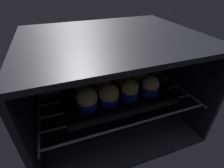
{
  "coord_description": "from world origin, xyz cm",
  "views": [
    {
      "loc": [
        -18.4,
        -28.73,
        52.0
      ],
      "look_at": [
        0.0,
        21.57,
        17.01
      ],
      "focal_mm": 26.99,
      "sensor_mm": 36.0,
      "label": 1
    }
  ],
  "objects": [
    {
      "name": "baking_tray",
      "position": [
        0.0,
        21.57,
        14.68
      ],
      "size": [
        38.1,
        30.46,
        2.2
      ],
      "color": "black",
      "rests_on": "oven_rack"
    },
    {
      "name": "muffin_row1_col0",
      "position": [
        -11.26,
        21.75,
        18.26
      ],
      "size": [
        6.29,
        6.29,
        7.21
      ],
      "color": "#1928B7",
      "rests_on": "baking_tray"
    },
    {
      "name": "muffin_row2_col1",
      "position": [
        -3.7,
        29.32,
        18.36
      ],
      "size": [
        6.55,
        6.55,
        7.2
      ],
      "color": "#1928B7",
      "rests_on": "baking_tray"
    },
    {
      "name": "muffin_row0_col0",
      "position": [
        -11.33,
        13.66,
        18.66
      ],
      "size": [
        6.82,
        6.82,
        7.51
      ],
      "color": "#1928B7",
      "rests_on": "baking_tray"
    },
    {
      "name": "muffin_row2_col0",
      "position": [
        -11.51,
        29.29,
        18.36
      ],
      "size": [
        6.29,
        6.29,
        7.08
      ],
      "color": "#7A238C",
      "rests_on": "baking_tray"
    },
    {
      "name": "oven_cavity",
      "position": [
        0.0,
        26.25,
        17.0
      ],
      "size": [
        59.0,
        47.0,
        37.0
      ],
      "color": "black",
      "rests_on": "ground"
    },
    {
      "name": "muffin_row0_col1",
      "position": [
        -3.93,
        13.84,
        18.33
      ],
      "size": [
        6.9,
        6.9,
        7.12
      ],
      "color": "#1928B7",
      "rests_on": "baking_tray"
    },
    {
      "name": "muffin_row2_col2",
      "position": [
        3.58,
        29.37,
        18.22
      ],
      "size": [
        6.91,
        6.91,
        7.02
      ],
      "color": "red",
      "rests_on": "baking_tray"
    },
    {
      "name": "muffin_row1_col1",
      "position": [
        -4.0,
        21.88,
        18.69
      ],
      "size": [
        6.73,
        6.73,
        7.55
      ],
      "color": "silver",
      "rests_on": "baking_tray"
    },
    {
      "name": "muffin_row2_col3",
      "position": [
        11.45,
        29.41,
        18.53
      ],
      "size": [
        6.47,
        6.47,
        7.37
      ],
      "color": "silver",
      "rests_on": "baking_tray"
    },
    {
      "name": "muffin_row0_col2",
      "position": [
        3.65,
        13.73,
        18.48
      ],
      "size": [
        6.29,
        6.29,
        7.27
      ],
      "color": "#1928B7",
      "rests_on": "baking_tray"
    },
    {
      "name": "muffin_row0_col3",
      "position": [
        11.81,
        13.73,
        18.43
      ],
      "size": [
        6.29,
        6.29,
        7.19
      ],
      "color": "#1928B7",
      "rests_on": "baking_tray"
    },
    {
      "name": "oven_rack",
      "position": [
        0.0,
        22.0,
        13.6
      ],
      "size": [
        54.8,
        42.0,
        0.8
      ],
      "color": "#51515B",
      "rests_on": "oven_cavity"
    },
    {
      "name": "muffin_row1_col3",
      "position": [
        11.38,
        21.46,
        18.23
      ],
      "size": [
        6.29,
        6.29,
        7.22
      ],
      "color": "#0C8C84",
      "rests_on": "baking_tray"
    },
    {
      "name": "muffin_row1_col2",
      "position": [
        4.1,
        21.18,
        18.74
      ],
      "size": [
        6.84,
        6.84,
        7.71
      ],
      "color": "#1928B7",
      "rests_on": "baking_tray"
    }
  ]
}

